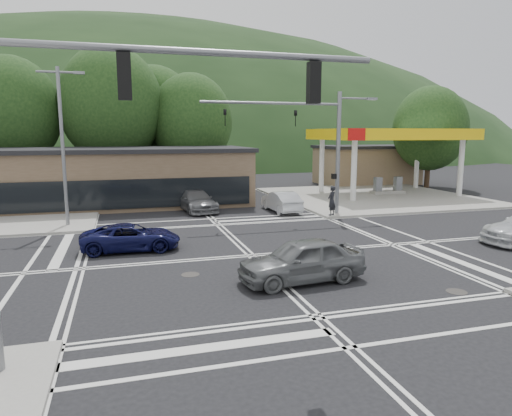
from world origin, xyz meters
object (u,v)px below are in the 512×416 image
object	(u,v)px
car_queue_a	(281,201)
car_grey_center	(302,260)
car_blue_west	(131,237)
car_queue_b	(214,190)
car_northbound	(196,201)
pedestrian	(332,201)

from	to	relation	value
car_queue_a	car_grey_center	bearing A→B (deg)	70.70
car_grey_center	car_queue_a	size ratio (longest dim) A/B	1.09
car_blue_west	car_queue_a	size ratio (longest dim) A/B	1.04
car_grey_center	car_queue_a	xyz separation A→B (m)	(4.37, 14.54, -0.09)
car_blue_west	car_queue_b	size ratio (longest dim) A/B	0.91
car_queue_a	car_northbound	xyz separation A→B (m)	(-5.67, 1.90, 0.02)
car_blue_west	car_northbound	distance (m)	11.01
car_grey_center	car_queue_a	bearing A→B (deg)	157.94
car_queue_b	pedestrian	xyz separation A→B (m)	(5.67, -10.01, 0.27)
car_grey_center	car_queue_b	size ratio (longest dim) A/B	0.96
car_queue_a	car_queue_b	size ratio (longest dim) A/B	0.88
car_blue_west	car_northbound	bearing A→B (deg)	-22.48
pedestrian	car_blue_west	bearing A→B (deg)	-15.28
car_blue_west	car_queue_b	world-z (taller)	car_queue_b
car_queue_a	pedestrian	bearing A→B (deg)	124.53
car_blue_west	car_queue_b	bearing A→B (deg)	-22.56
car_queue_b	car_blue_west	bearing A→B (deg)	66.19
car_queue_a	car_northbound	world-z (taller)	car_northbound
car_queue_a	car_queue_b	bearing A→B (deg)	-66.80
car_queue_a	pedestrian	size ratio (longest dim) A/B	2.26
car_grey_center	pedestrian	xyz separation A→B (m)	(6.70, 11.46, 0.31)
pedestrian	car_queue_b	bearing A→B (deg)	-97.51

